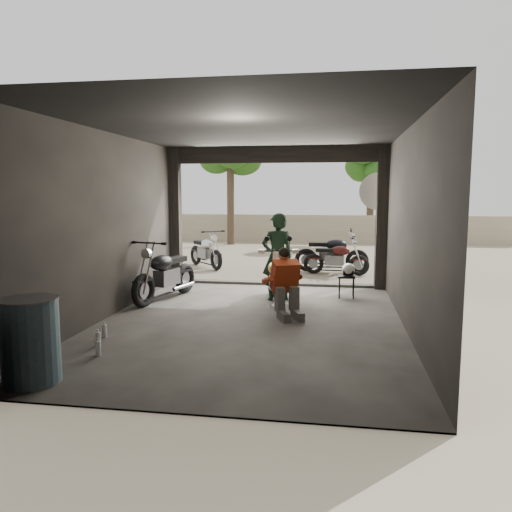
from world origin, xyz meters
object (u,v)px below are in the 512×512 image
(helmet, at_px, (348,269))
(mechanic, at_px, (287,285))
(oil_drum, at_px, (30,342))
(outside_bike_b, at_px, (336,256))
(outside_bike_c, at_px, (332,250))
(rider, at_px, (277,257))
(outside_bike_a, at_px, (206,249))
(main_bike, at_px, (275,275))
(sign_post, at_px, (378,208))
(left_bike, at_px, (165,270))
(stool, at_px, (347,279))

(helmet, bearing_deg, mechanic, -136.98)
(oil_drum, bearing_deg, outside_bike_b, 67.70)
(helmet, height_order, oil_drum, oil_drum)
(mechanic, bearing_deg, oil_drum, -150.28)
(outside_bike_c, bearing_deg, rider, 166.27)
(outside_bike_b, distance_m, rider, 3.65)
(outside_bike_b, xyz_separation_m, oil_drum, (-3.40, -8.28, -0.02))
(outside_bike_a, height_order, rider, rider)
(main_bike, distance_m, mechanic, 1.18)
(sign_post, bearing_deg, helmet, -128.01)
(outside_bike_a, height_order, outside_bike_c, outside_bike_c)
(oil_drum, bearing_deg, outside_bike_c, 69.55)
(left_bike, height_order, stool, left_bike)
(outside_bike_a, distance_m, oil_drum, 8.97)
(outside_bike_b, relative_size, mechanic, 1.28)
(mechanic, xyz_separation_m, oil_drum, (-2.57, -3.45, -0.09))
(rider, relative_size, sign_post, 0.67)
(main_bike, relative_size, outside_bike_a, 1.05)
(left_bike, distance_m, outside_bike_a, 4.47)
(rider, height_order, mechanic, rider)
(stool, height_order, sign_post, sign_post)
(stool, xyz_separation_m, helmet, (0.03, 0.01, 0.20))
(left_bike, xyz_separation_m, sign_post, (4.34, 2.56, 1.18))
(stool, relative_size, sign_post, 0.18)
(main_bike, xyz_separation_m, outside_bike_b, (1.17, 3.70, -0.06))
(outside_bike_c, bearing_deg, mechanic, 173.51)
(sign_post, bearing_deg, mechanic, -132.56)
(outside_bike_a, distance_m, sign_post, 5.21)
(main_bike, height_order, sign_post, sign_post)
(rider, relative_size, helmet, 6.29)
(main_bike, bearing_deg, outside_bike_b, 59.32)
(outside_bike_a, xyz_separation_m, mechanic, (2.92, -5.51, 0.04))
(rider, height_order, helmet, rider)
(outside_bike_a, xyz_separation_m, sign_post, (4.69, -1.90, 1.25))
(left_bike, height_order, mechanic, left_bike)
(outside_bike_a, relative_size, outside_bike_c, 0.93)
(outside_bike_a, bearing_deg, sign_post, -64.04)
(outside_bike_a, relative_size, mechanic, 1.39)
(rider, distance_m, oil_drum, 5.34)
(outside_bike_a, xyz_separation_m, outside_bike_b, (3.74, -0.69, -0.04))
(left_bike, bearing_deg, sign_post, 45.37)
(sign_post, bearing_deg, oil_drum, -138.07)
(stool, distance_m, helmet, 0.20)
(left_bike, bearing_deg, outside_bike_b, 62.79)
(outside_bike_c, distance_m, rider, 4.07)
(main_bike, height_order, mechanic, mechanic)
(outside_bike_c, height_order, stool, outside_bike_c)
(main_bike, xyz_separation_m, outside_bike_c, (1.04, 4.19, 0.02))
(left_bike, xyz_separation_m, oil_drum, (0.00, -4.51, -0.13))
(mechanic, bearing_deg, sign_post, 40.38)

